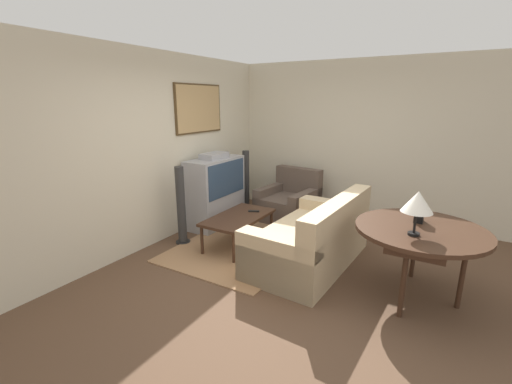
{
  "coord_description": "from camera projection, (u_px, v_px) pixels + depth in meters",
  "views": [
    {
      "loc": [
        -3.34,
        -1.54,
        2.04
      ],
      "look_at": [
        0.77,
        0.87,
        0.75
      ],
      "focal_mm": 24.0,
      "sensor_mm": 36.0,
      "label": 1
    }
  ],
  "objects": [
    {
      "name": "area_rug",
      "position": [
        243.0,
        246.0,
        4.92
      ],
      "size": [
        2.1,
        1.62,
        0.01
      ],
      "color": "#99704C",
      "rests_on": "ground_plane"
    },
    {
      "name": "table_lamp",
      "position": [
        418.0,
        202.0,
        3.2
      ],
      "size": [
        0.29,
        0.29,
        0.44
      ],
      "color": "black",
      "rests_on": "console_table"
    },
    {
      "name": "armchair",
      "position": [
        289.0,
        203.0,
        5.99
      ],
      "size": [
        0.99,
        0.97,
        0.87
      ],
      "rotation": [
        0.0,
        0.0,
        -1.69
      ],
      "color": "brown",
      "rests_on": "ground_plane"
    },
    {
      "name": "tv",
      "position": [
        215.0,
        191.0,
        5.66
      ],
      "size": [
        1.06,
        0.48,
        1.21
      ],
      "color": "#9E9EA3",
      "rests_on": "ground_plane"
    },
    {
      "name": "remote",
      "position": [
        254.0,
        211.0,
        5.02
      ],
      "size": [
        0.11,
        0.16,
        0.02
      ],
      "color": "black",
      "rests_on": "coffee_table"
    },
    {
      "name": "speaker_tower_right",
      "position": [
        246.0,
        183.0,
        6.38
      ],
      "size": [
        0.21,
        0.21,
        1.14
      ],
      "color": "black",
      "rests_on": "ground_plane"
    },
    {
      "name": "coffee_table",
      "position": [
        239.0,
        219.0,
        4.85
      ],
      "size": [
        1.12,
        0.61,
        0.45
      ],
      "color": "#3D2619",
      "rests_on": "ground_plane"
    },
    {
      "name": "wall_right",
      "position": [
        354.0,
        141.0,
        5.9
      ],
      "size": [
        0.06,
        12.0,
        2.7
      ],
      "color": "beige",
      "rests_on": "ground_plane"
    },
    {
      "name": "speaker_tower_left",
      "position": [
        181.0,
        207.0,
        4.91
      ],
      "size": [
        0.21,
        0.21,
        1.14
      ],
      "color": "black",
      "rests_on": "ground_plane"
    },
    {
      "name": "console_table",
      "position": [
        421.0,
        234.0,
        3.48
      ],
      "size": [
        1.29,
        1.29,
        0.78
      ],
      "color": "#3D2619",
      "rests_on": "ground_plane"
    },
    {
      "name": "couch",
      "position": [
        313.0,
        240.0,
        4.34
      ],
      "size": [
        1.88,
        1.08,
        0.9
      ],
      "rotation": [
        0.0,
        0.0,
        3.08
      ],
      "color": "#CCB289",
      "rests_on": "ground_plane"
    },
    {
      "name": "ground_plane",
      "position": [
        286.0,
        277.0,
        4.06
      ],
      "size": [
        12.0,
        12.0,
        0.0
      ],
      "primitive_type": "plane",
      "color": "brown"
    },
    {
      "name": "wall_back",
      "position": [
        151.0,
        150.0,
        4.76
      ],
      "size": [
        12.0,
        0.1,
        2.7
      ],
      "color": "beige",
      "rests_on": "ground_plane"
    },
    {
      "name": "mantel_clock",
      "position": [
        420.0,
        213.0,
        3.61
      ],
      "size": [
        0.14,
        0.1,
        0.2
      ],
      "color": "black",
      "rests_on": "console_table"
    }
  ]
}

